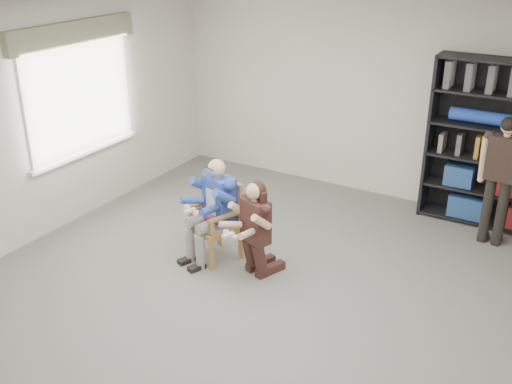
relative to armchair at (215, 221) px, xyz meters
The scene contains 8 objects.
room_shell 1.52m from the armchair, 43.35° to the right, with size 6.00×7.00×2.80m, color silver, non-canonical shape.
floor 1.28m from the armchair, 43.35° to the right, with size 6.00×7.00×0.01m, color slate.
window_left 2.39m from the armchair, behind, with size 0.16×2.00×1.75m, color silver, non-canonical shape.
armchair is the anchor object (origin of this frame).
seated_man 0.14m from the armchair, ahead, with size 0.52×0.72×1.20m, color #25459C, non-canonical shape.
kneeling_woman 0.60m from the armchair, 11.69° to the right, with size 0.46×0.74×1.10m, color #331B19, non-canonical shape.
bookshelf 3.60m from the armchair, 43.79° to the left, with size 1.80×0.38×2.10m, color black, non-canonical shape.
standing_man 3.31m from the armchair, 36.43° to the left, with size 0.49×0.27×1.58m, color black, non-canonical shape.
Camera 1 is at (2.59, -4.14, 3.48)m, focal length 42.00 mm.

